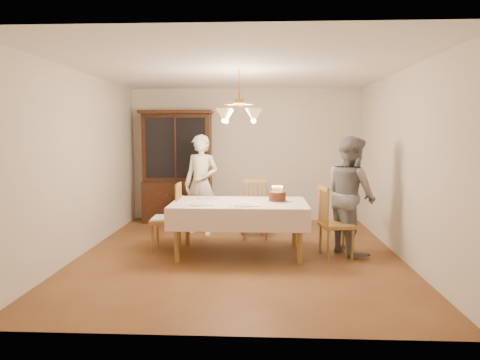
{
  "coord_description": "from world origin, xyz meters",
  "views": [
    {
      "loc": [
        0.29,
        -5.98,
        1.73
      ],
      "look_at": [
        0.0,
        0.2,
        1.05
      ],
      "focal_mm": 32.0,
      "sensor_mm": 36.0,
      "label": 1
    }
  ],
  "objects_px": {
    "birthday_cake": "(277,197)",
    "china_hutch": "(177,169)",
    "elderly_woman": "(201,185)",
    "dining_table": "(239,207)",
    "chair_far_side": "(254,211)"
  },
  "relations": [
    {
      "from": "birthday_cake",
      "to": "china_hutch",
      "type": "bearing_deg",
      "value": 129.91
    },
    {
      "from": "dining_table",
      "to": "china_hutch",
      "type": "xyz_separation_m",
      "value": [
        -1.32,
        2.25,
        0.36
      ]
    },
    {
      "from": "dining_table",
      "to": "china_hutch",
      "type": "relative_size",
      "value": 0.88
    },
    {
      "from": "elderly_woman",
      "to": "birthday_cake",
      "type": "relative_size",
      "value": 5.7
    },
    {
      "from": "dining_table",
      "to": "chair_far_side",
      "type": "height_order",
      "value": "chair_far_side"
    },
    {
      "from": "birthday_cake",
      "to": "dining_table",
      "type": "bearing_deg",
      "value": -176.0
    },
    {
      "from": "dining_table",
      "to": "chair_far_side",
      "type": "relative_size",
      "value": 1.9
    },
    {
      "from": "dining_table",
      "to": "birthday_cake",
      "type": "bearing_deg",
      "value": 4.0
    },
    {
      "from": "china_hutch",
      "to": "elderly_woman",
      "type": "relative_size",
      "value": 1.26
    },
    {
      "from": "dining_table",
      "to": "elderly_woman",
      "type": "bearing_deg",
      "value": 120.01
    },
    {
      "from": "china_hutch",
      "to": "elderly_woman",
      "type": "bearing_deg",
      "value": -59.4
    },
    {
      "from": "elderly_woman",
      "to": "chair_far_side",
      "type": "bearing_deg",
      "value": 5.07
    },
    {
      "from": "china_hutch",
      "to": "birthday_cake",
      "type": "bearing_deg",
      "value": -50.09
    },
    {
      "from": "chair_far_side",
      "to": "birthday_cake",
      "type": "bearing_deg",
      "value": -69.91
    },
    {
      "from": "dining_table",
      "to": "birthday_cake",
      "type": "height_order",
      "value": "birthday_cake"
    }
  ]
}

